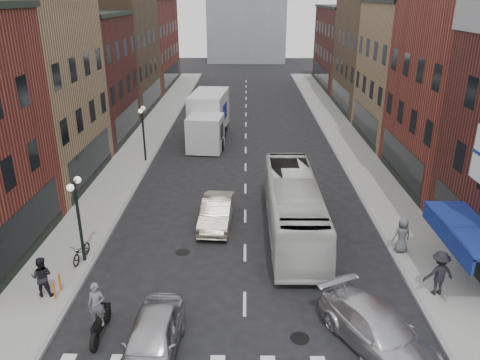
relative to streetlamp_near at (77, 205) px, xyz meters
name	(u,v)px	position (x,y,z in m)	size (l,w,h in m)	color
ground	(244,320)	(7.40, -4.00, -2.91)	(160.00, 160.00, 0.00)	black
sidewalk_left	(142,145)	(-1.10, 18.00, -2.84)	(3.00, 74.00, 0.15)	gray
sidewalk_right	(350,146)	(15.90, 18.00, -2.84)	(3.00, 74.00, 0.15)	gray
curb_left	(160,146)	(0.40, 18.00, -2.91)	(0.20, 74.00, 0.16)	gray
curb_right	(331,147)	(14.40, 18.00, -2.91)	(0.20, 74.00, 0.16)	gray
bldg_left_mid_a	(2,89)	(-7.59, 10.00, 3.24)	(10.30, 10.20, 12.30)	#957852
bldg_left_mid_b	(64,78)	(-7.59, 20.00, 2.24)	(10.30, 10.20, 10.30)	#461C19
bldg_left_far_a	(101,46)	(-7.59, 31.00, 3.74)	(10.30, 12.20, 13.30)	#4C3726
bldg_left_far_b	(132,43)	(-7.59, 45.00, 2.74)	(10.30, 16.20, 11.30)	maroon
bldg_right_mid_b	(431,73)	(22.39, 20.00, 2.74)	(10.30, 10.20, 11.30)	#957852
bldg_right_far_a	(392,51)	(22.39, 31.00, 3.24)	(10.30, 12.20, 12.30)	#4C3726
bldg_right_far_b	(360,47)	(22.39, 45.00, 2.24)	(10.30, 16.20, 10.30)	#461C19
awning_blue	(464,229)	(16.33, -1.50, -0.28)	(1.80, 5.00, 0.78)	navy
streetlamp_near	(77,205)	(0.00, 0.00, 0.00)	(0.32, 1.22, 4.11)	black
streetlamp_far	(143,124)	(0.00, 14.00, 0.00)	(0.32, 1.22, 4.11)	black
bike_rack	(57,286)	(-0.20, -2.70, -2.36)	(0.08, 0.68, 0.80)	#D8590C
box_truck	(208,119)	(4.24, 19.58, -1.00)	(3.27, 9.11, 3.87)	silver
motorcycle_rider	(98,312)	(2.20, -4.97, -1.86)	(0.63, 2.20, 2.24)	black
transit_bus	(293,207)	(9.87, 3.11, -1.44)	(2.47, 10.54, 2.94)	silver
sedan_left_near	(152,339)	(4.30, -5.98, -2.16)	(1.79, 4.44, 1.51)	#B5B6BA
sedan_left_far	(217,212)	(5.88, 3.96, -2.18)	(1.56, 4.47, 1.47)	beige
curb_car	(379,331)	(12.04, -5.44, -2.18)	(2.05, 5.04, 1.46)	silver
parked_bicycle	(82,251)	(-0.10, 0.02, -2.32)	(0.58, 1.67, 0.88)	black
ped_left_solo	(42,277)	(-0.75, -2.69, -1.90)	(0.84, 0.48, 1.72)	black
ped_right_a	(439,273)	(15.23, -2.39, -1.80)	(1.24, 0.61, 1.92)	black
ped_right_c	(402,235)	(14.80, 1.00, -1.91)	(0.84, 0.54, 1.71)	#585B60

